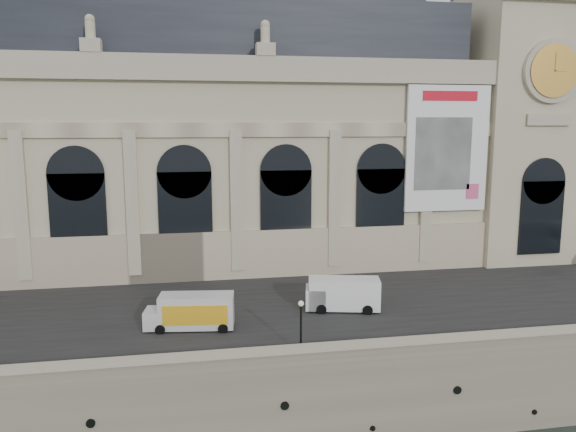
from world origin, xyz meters
name	(u,v)px	position (x,y,z in m)	size (l,w,h in m)	color
quay	(220,274)	(0.00, 35.00, 3.00)	(160.00, 70.00, 6.00)	gray
street	(234,304)	(0.00, 14.00, 6.03)	(160.00, 24.00, 0.06)	#2D2D2D
parapet	(252,360)	(0.00, 0.60, 6.62)	(160.00, 1.40, 1.21)	gray
museum	(165,141)	(-5.98, 30.86, 19.72)	(69.00, 18.70, 29.10)	beige
clock_pavilion	(511,108)	(34.00, 27.93, 23.42)	(13.00, 14.72, 36.70)	beige
van_c	(339,294)	(8.58, 10.77, 7.40)	(6.53, 3.62, 2.75)	white
box_truck	(192,312)	(-3.73, 8.55, 7.37)	(6.97, 3.12, 2.72)	silver
lamp_right	(301,328)	(3.54, 2.36, 7.90)	(0.39, 0.39, 3.81)	black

